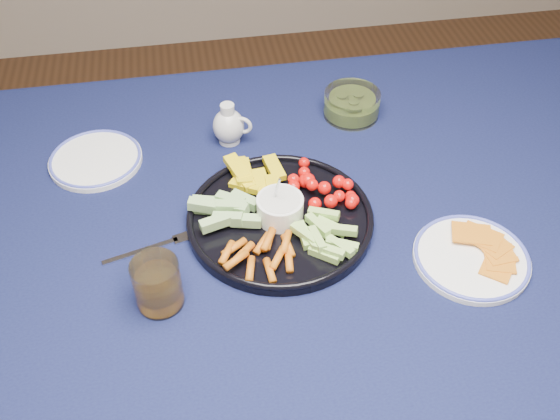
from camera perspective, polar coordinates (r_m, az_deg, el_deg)
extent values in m
cylinder|color=#4B3119|center=(1.87, 20.96, 1.94)|extent=(0.07, 0.07, 0.70)
cube|color=#4B3119|center=(1.10, 1.61, -2.72)|extent=(1.60, 1.00, 0.04)
cube|color=#0D1135|center=(1.09, 1.63, -1.90)|extent=(1.66, 1.06, 0.01)
cube|color=#0D1135|center=(1.58, -2.22, 8.28)|extent=(1.66, 0.01, 0.30)
cylinder|color=black|center=(1.09, 0.00, -0.94)|extent=(0.32, 0.32, 0.01)
torus|color=black|center=(1.08, 0.00, -0.54)|extent=(0.33, 0.33, 0.01)
cylinder|color=white|center=(1.07, 0.00, 0.14)|extent=(0.08, 0.08, 0.04)
cylinder|color=silver|center=(1.05, 0.00, 0.83)|extent=(0.07, 0.07, 0.01)
cylinder|color=silver|center=(1.27, -4.64, 6.47)|extent=(0.04, 0.04, 0.01)
ellipsoid|color=silver|center=(1.25, -4.72, 7.64)|extent=(0.06, 0.06, 0.07)
cylinder|color=silver|center=(1.23, -4.83, 9.03)|extent=(0.03, 0.03, 0.03)
torus|color=silver|center=(1.23, -3.44, 7.73)|extent=(0.04, 0.02, 0.04)
torus|color=#4650C6|center=(1.23, -4.79, 8.55)|extent=(0.03, 0.03, 0.00)
cylinder|color=silver|center=(1.33, 6.58, 9.59)|extent=(0.12, 0.12, 0.05)
cylinder|color=olive|center=(1.33, 6.54, 9.25)|extent=(0.10, 0.10, 0.03)
cylinder|color=white|center=(1.08, 17.07, -4.24)|extent=(0.19, 0.19, 0.01)
torus|color=#4650C6|center=(1.07, 17.14, -4.03)|extent=(0.19, 0.19, 0.01)
cylinder|color=silver|center=(0.97, -11.13, -6.66)|extent=(0.07, 0.07, 0.09)
cylinder|color=gold|center=(0.98, -10.98, -7.37)|extent=(0.06, 0.06, 0.05)
cube|color=silver|center=(1.07, -12.64, -3.72)|extent=(0.13, 0.04, 0.00)
cube|color=silver|center=(1.08, -8.89, -2.54)|extent=(0.04, 0.03, 0.00)
cube|color=silver|center=(1.11, 16.73, -2.66)|extent=(0.12, 0.06, 0.00)
cube|color=silver|center=(1.12, 20.34, -3.37)|extent=(0.04, 0.03, 0.00)
cylinder|color=white|center=(1.26, -16.49, 4.39)|extent=(0.18, 0.18, 0.01)
torus|color=#4650C6|center=(1.26, -16.54, 4.60)|extent=(0.18, 0.18, 0.01)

